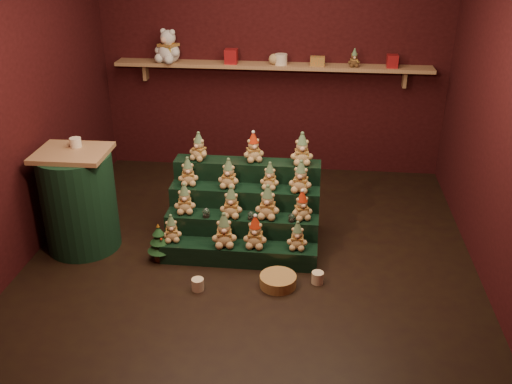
# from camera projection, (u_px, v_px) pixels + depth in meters

# --- Properties ---
(ground) EXTENTS (4.00, 4.00, 0.00)m
(ground) POSITION_uv_depth(u_px,v_px,m) (253.00, 250.00, 5.34)
(ground) COLOR black
(ground) RESTS_ON ground
(back_wall) EXTENTS (4.00, 0.10, 2.80)m
(back_wall) POSITION_uv_depth(u_px,v_px,m) (273.00, 54.00, 6.57)
(back_wall) COLOR black
(back_wall) RESTS_ON ground
(front_wall) EXTENTS (4.00, 0.10, 2.80)m
(front_wall) POSITION_uv_depth(u_px,v_px,m) (207.00, 224.00, 2.90)
(front_wall) COLOR black
(front_wall) RESTS_ON ground
(left_wall) EXTENTS (0.10, 4.00, 2.80)m
(left_wall) POSITION_uv_depth(u_px,v_px,m) (18.00, 98.00, 4.94)
(left_wall) COLOR black
(left_wall) RESTS_ON ground
(right_wall) EXTENTS (0.10, 4.00, 2.80)m
(right_wall) POSITION_uv_depth(u_px,v_px,m) (508.00, 114.00, 4.53)
(right_wall) COLOR black
(right_wall) RESTS_ON ground
(back_shelf) EXTENTS (3.60, 0.26, 0.24)m
(back_shelf) POSITION_uv_depth(u_px,v_px,m) (272.00, 66.00, 6.46)
(back_shelf) COLOR #A27A51
(back_shelf) RESTS_ON ground
(riser_tier_front) EXTENTS (1.40, 0.22, 0.18)m
(riser_tier_front) POSITION_uv_depth(u_px,v_px,m) (239.00, 254.00, 5.11)
(riser_tier_front) COLOR black
(riser_tier_front) RESTS_ON ground
(riser_tier_midfront) EXTENTS (1.40, 0.22, 0.36)m
(riser_tier_midfront) POSITION_uv_depth(u_px,v_px,m) (242.00, 233.00, 5.27)
(riser_tier_midfront) COLOR black
(riser_tier_midfront) RESTS_ON ground
(riser_tier_midback) EXTENTS (1.40, 0.22, 0.54)m
(riser_tier_midback) POSITION_uv_depth(u_px,v_px,m) (245.00, 213.00, 5.43)
(riser_tier_midback) COLOR black
(riser_tier_midback) RESTS_ON ground
(riser_tier_back) EXTENTS (1.40, 0.22, 0.72)m
(riser_tier_back) POSITION_uv_depth(u_px,v_px,m) (248.00, 195.00, 5.59)
(riser_tier_back) COLOR black
(riser_tier_back) RESTS_ON ground
(teddy_0) EXTENTS (0.21, 0.20, 0.25)m
(teddy_0) POSITION_uv_depth(u_px,v_px,m) (171.00, 228.00, 5.09)
(teddy_0) COLOR tan
(teddy_0) RESTS_ON riser_tier_front
(teddy_1) EXTENTS (0.25, 0.23, 0.31)m
(teddy_1) POSITION_uv_depth(u_px,v_px,m) (224.00, 230.00, 5.00)
(teddy_1) COLOR tan
(teddy_1) RESTS_ON riser_tier_front
(teddy_2) EXTENTS (0.22, 0.20, 0.29)m
(teddy_2) POSITION_uv_depth(u_px,v_px,m) (255.00, 232.00, 4.99)
(teddy_2) COLOR tan
(teddy_2) RESTS_ON riser_tier_front
(teddy_3) EXTENTS (0.18, 0.16, 0.25)m
(teddy_3) POSITION_uv_depth(u_px,v_px,m) (297.00, 236.00, 4.97)
(teddy_3) COLOR tan
(teddy_3) RESTS_ON riser_tier_front
(teddy_4) EXTENTS (0.23, 0.21, 0.28)m
(teddy_4) POSITION_uv_depth(u_px,v_px,m) (185.00, 199.00, 5.20)
(teddy_4) COLOR tan
(teddy_4) RESTS_ON riser_tier_midfront
(teddy_5) EXTENTS (0.21, 0.19, 0.29)m
(teddy_5) POSITION_uv_depth(u_px,v_px,m) (231.00, 202.00, 5.12)
(teddy_5) COLOR tan
(teddy_5) RESTS_ON riser_tier_midfront
(teddy_6) EXTENTS (0.24, 0.22, 0.31)m
(teddy_6) POSITION_uv_depth(u_px,v_px,m) (268.00, 202.00, 5.10)
(teddy_6) COLOR tan
(teddy_6) RESTS_ON riser_tier_midfront
(teddy_7) EXTENTS (0.24, 0.23, 0.26)m
(teddy_7) POSITION_uv_depth(u_px,v_px,m) (302.00, 205.00, 5.09)
(teddy_7) COLOR tan
(teddy_7) RESTS_ON riser_tier_midfront
(teddy_8) EXTENTS (0.22, 0.21, 0.27)m
(teddy_8) POSITION_uv_depth(u_px,v_px,m) (188.00, 172.00, 5.32)
(teddy_8) COLOR tan
(teddy_8) RESTS_ON riser_tier_midback
(teddy_9) EXTENTS (0.22, 0.20, 0.27)m
(teddy_9) POSITION_uv_depth(u_px,v_px,m) (229.00, 174.00, 5.27)
(teddy_9) COLOR tan
(teddy_9) RESTS_ON riser_tier_midback
(teddy_10) EXTENTS (0.20, 0.18, 0.25)m
(teddy_10) POSITION_uv_depth(u_px,v_px,m) (270.00, 176.00, 5.25)
(teddy_10) COLOR tan
(teddy_10) RESTS_ON riser_tier_midback
(teddy_11) EXTENTS (0.24, 0.22, 0.29)m
(teddy_11) POSITION_uv_depth(u_px,v_px,m) (301.00, 177.00, 5.18)
(teddy_11) COLOR tan
(teddy_11) RESTS_ON riser_tier_midback
(teddy_12) EXTENTS (0.24, 0.23, 0.26)m
(teddy_12) POSITION_uv_depth(u_px,v_px,m) (199.00, 146.00, 5.41)
(teddy_12) COLOR tan
(teddy_12) RESTS_ON riser_tier_back
(teddy_13) EXTENTS (0.25, 0.24, 0.28)m
(teddy_13) POSITION_uv_depth(u_px,v_px,m) (253.00, 147.00, 5.38)
(teddy_13) COLOR tan
(teddy_13) RESTS_ON riser_tier_back
(teddy_14) EXTENTS (0.23, 0.22, 0.30)m
(teddy_14) POSITION_uv_depth(u_px,v_px,m) (302.00, 149.00, 5.31)
(teddy_14) COLOR tan
(teddy_14) RESTS_ON riser_tier_back
(snow_globe_a) EXTENTS (0.07, 0.07, 0.09)m
(snow_globe_a) POSITION_uv_depth(u_px,v_px,m) (206.00, 213.00, 5.15)
(snow_globe_a) COLOR black
(snow_globe_a) RESTS_ON riser_tier_midfront
(snow_globe_b) EXTENTS (0.06, 0.06, 0.08)m
(snow_globe_b) POSITION_uv_depth(u_px,v_px,m) (251.00, 215.00, 5.11)
(snow_globe_b) COLOR black
(snow_globe_b) RESTS_ON riser_tier_midfront
(snow_globe_c) EXTENTS (0.06, 0.06, 0.08)m
(snow_globe_c) POSITION_uv_depth(u_px,v_px,m) (292.00, 218.00, 5.08)
(snow_globe_c) COLOR black
(snow_globe_c) RESTS_ON riser_tier_midfront
(side_table) EXTENTS (0.67, 0.67, 0.96)m
(side_table) POSITION_uv_depth(u_px,v_px,m) (79.00, 200.00, 5.21)
(side_table) COLOR #A27A51
(side_table) RESTS_ON ground
(table_ornament) EXTENTS (0.10, 0.10, 0.08)m
(table_ornament) POSITION_uv_depth(u_px,v_px,m) (75.00, 142.00, 5.08)
(table_ornament) COLOR beige
(table_ornament) RESTS_ON side_table
(mini_christmas_tree) EXTENTS (0.22, 0.22, 0.37)m
(mini_christmas_tree) POSITION_uv_depth(u_px,v_px,m) (159.00, 242.00, 5.11)
(mini_christmas_tree) COLOR #432B18
(mini_christmas_tree) RESTS_ON ground
(mug_left) EXTENTS (0.10, 0.10, 0.10)m
(mug_left) POSITION_uv_depth(u_px,v_px,m) (198.00, 284.00, 4.75)
(mug_left) COLOR beige
(mug_left) RESTS_ON ground
(mug_right) EXTENTS (0.10, 0.10, 0.10)m
(mug_right) POSITION_uv_depth(u_px,v_px,m) (318.00, 278.00, 4.84)
(mug_right) COLOR beige
(mug_right) RESTS_ON ground
(wicker_basket) EXTENTS (0.39, 0.39, 0.10)m
(wicker_basket) POSITION_uv_depth(u_px,v_px,m) (278.00, 281.00, 4.80)
(wicker_basket) COLOR #AD8A46
(wicker_basket) RESTS_ON ground
(white_bear) EXTENTS (0.43, 0.41, 0.47)m
(white_bear) POSITION_uv_depth(u_px,v_px,m) (168.00, 41.00, 6.44)
(white_bear) COLOR white
(white_bear) RESTS_ON back_shelf
(brown_bear) EXTENTS (0.15, 0.14, 0.19)m
(brown_bear) POSITION_uv_depth(u_px,v_px,m) (354.00, 58.00, 6.29)
(brown_bear) COLOR #4F341A
(brown_bear) RESTS_ON back_shelf
(gift_tin_red_a) EXTENTS (0.14, 0.14, 0.16)m
(gift_tin_red_a) POSITION_uv_depth(u_px,v_px,m) (231.00, 56.00, 6.44)
(gift_tin_red_a) COLOR maroon
(gift_tin_red_a) RESTS_ON back_shelf
(gift_tin_cream) EXTENTS (0.14, 0.14, 0.12)m
(gift_tin_cream) POSITION_uv_depth(u_px,v_px,m) (281.00, 59.00, 6.39)
(gift_tin_cream) COLOR beige
(gift_tin_cream) RESTS_ON back_shelf
(gift_tin_red_b) EXTENTS (0.12, 0.12, 0.14)m
(gift_tin_red_b) POSITION_uv_depth(u_px,v_px,m) (392.00, 61.00, 6.27)
(gift_tin_red_b) COLOR maroon
(gift_tin_red_b) RESTS_ON back_shelf
(shelf_plush_ball) EXTENTS (0.12, 0.12, 0.12)m
(shelf_plush_ball) POSITION_uv_depth(u_px,v_px,m) (274.00, 59.00, 6.40)
(shelf_plush_ball) COLOR tan
(shelf_plush_ball) RESTS_ON back_shelf
(scarf_gift_box) EXTENTS (0.16, 0.10, 0.10)m
(scarf_gift_box) POSITION_uv_depth(u_px,v_px,m) (317.00, 61.00, 6.36)
(scarf_gift_box) COLOR #D15C1D
(scarf_gift_box) RESTS_ON back_shelf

